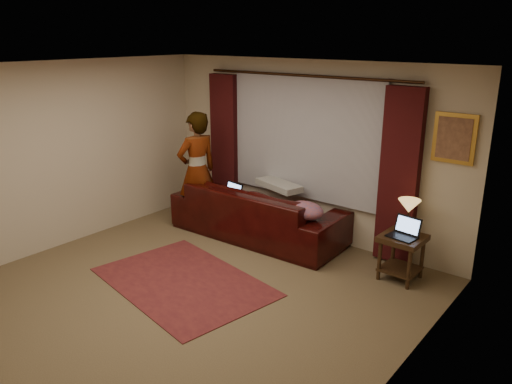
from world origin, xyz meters
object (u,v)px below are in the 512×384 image
Objects in this scene: end_table at (401,257)px; laptop_table at (403,228)px; laptop_sofa at (228,192)px; sofa at (258,202)px; person at (197,171)px; tiffany_lamp at (408,217)px.

end_table is 1.58× the size of laptop_table.
sofa is at bearing 33.50° from laptop_sofa.
person is at bearing -174.69° from end_table.
laptop_sofa is at bearing -168.25° from laptop_table.
laptop_table is 3.25m from person.
sofa is at bearing -176.44° from tiffany_lamp.
tiffany_lamp is at bearing 102.67° from laptop_table.
end_table is at bearing 108.97° from person.
sofa is 2.26m from tiffany_lamp.
sofa reaches higher than laptop_sofa.
laptop_sofa is at bearing -172.81° from tiffany_lamp.
laptop_sofa is 0.85× the size of tiffany_lamp.
tiffany_lamp is (-0.00, 0.12, 0.51)m from end_table.
sofa is 0.48m from laptop_sofa.
laptop_table is (2.25, -0.03, 0.16)m from sofa.
sofa is at bearing 119.38° from person.
sofa is at bearing -172.58° from laptop_table.
tiffany_lamp is at bearing 111.01° from person.
laptop_sofa is at bearing 111.77° from person.
tiffany_lamp is (2.66, 0.34, 0.13)m from laptop_sofa.
laptop_sofa is 0.64× the size of end_table.
laptop_sofa is 2.68m from laptop_table.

